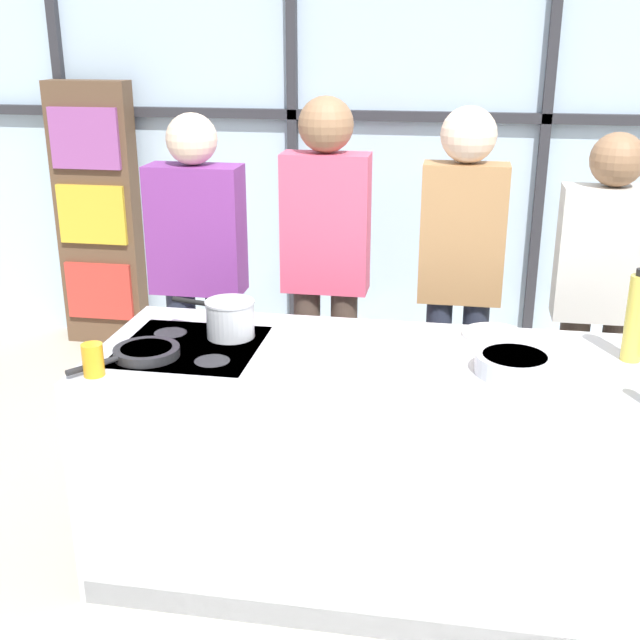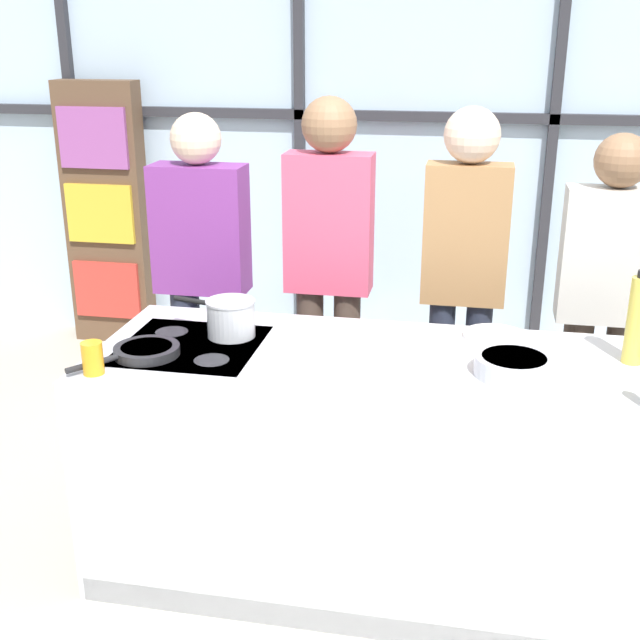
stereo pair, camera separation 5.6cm
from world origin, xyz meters
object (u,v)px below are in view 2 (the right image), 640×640
(white_plate, at_px, (495,336))
(juice_glass_near, at_px, (93,358))
(oil_bottle, at_px, (637,320))
(saucepan, at_px, (230,317))
(mixing_bowl, at_px, (514,365))
(spectator_center_left, at_px, (329,259))
(spectator_far_left, at_px, (202,267))
(frying_pan, at_px, (145,351))
(spectator_center_right, at_px, (464,268))
(spectator_far_right, at_px, (605,295))

(white_plate, distance_m, juice_glass_near, 1.52)
(oil_bottle, bearing_deg, white_plate, 161.37)
(saucepan, height_order, mixing_bowl, saucepan)
(juice_glass_near, bearing_deg, oil_bottle, 14.03)
(white_plate, bearing_deg, juice_glass_near, -155.55)
(spectator_center_left, relative_size, mixing_bowl, 6.47)
(spectator_far_left, xyz_separation_m, frying_pan, (0.11, -0.97, -0.04))
(juice_glass_near, bearing_deg, mixing_bowl, 10.51)
(spectator_center_left, xyz_separation_m, saucepan, (-0.26, -0.71, -0.06))
(saucepan, relative_size, oil_bottle, 1.02)
(spectator_center_right, distance_m, mixing_bowl, 0.92)
(spectator_far_right, distance_m, juice_glass_near, 2.19)
(spectator_far_left, xyz_separation_m, white_plate, (1.38, -0.53, -0.05))
(spectator_center_right, bearing_deg, spectator_far_left, 0.00)
(saucepan, relative_size, juice_glass_near, 3.02)
(mixing_bowl, bearing_deg, saucepan, 170.53)
(spectator_far_left, relative_size, saucepan, 4.79)
(spectator_center_right, distance_m, white_plate, 0.56)
(saucepan, bearing_deg, spectator_far_left, 116.84)
(frying_pan, bearing_deg, juice_glass_near, -120.18)
(spectator_center_left, distance_m, spectator_center_right, 0.62)
(spectator_center_right, xyz_separation_m, oil_bottle, (0.62, -0.69, 0.04))
(mixing_bowl, height_order, juice_glass_near, juice_glass_near)
(spectator_far_right, height_order, frying_pan, spectator_far_right)
(spectator_center_right, relative_size, mixing_bowl, 6.35)
(white_plate, bearing_deg, oil_bottle, -18.63)
(spectator_far_left, distance_m, spectator_far_right, 1.86)
(saucepan, distance_m, oil_bottle, 1.50)
(spectator_center_left, distance_m, juice_glass_near, 1.32)
(spectator_center_right, bearing_deg, frying_pan, 40.56)
(frying_pan, bearing_deg, spectator_far_right, 28.95)
(spectator_far_right, relative_size, frying_pan, 4.29)
(spectator_far_left, xyz_separation_m, saucepan, (0.36, -0.71, 0.02))
(frying_pan, xyz_separation_m, juice_glass_near, (-0.11, -0.19, 0.04))
(spectator_center_right, height_order, white_plate, spectator_center_right)
(spectator_far_right, bearing_deg, spectator_far_left, 0.00)
(white_plate, relative_size, mixing_bowl, 0.91)
(white_plate, height_order, oil_bottle, oil_bottle)
(white_plate, bearing_deg, spectator_far_left, 158.98)
(spectator_far_right, height_order, oil_bottle, spectator_far_right)
(frying_pan, relative_size, oil_bottle, 1.10)
(mixing_bowl, relative_size, juice_glass_near, 2.34)
(spectator_center_left, relative_size, saucepan, 5.02)
(spectator_center_left, bearing_deg, juice_glass_near, 61.75)
(saucepan, height_order, white_plate, saucepan)
(spectator_far_left, relative_size, oil_bottle, 4.88)
(spectator_center_right, bearing_deg, juice_glass_near, 43.01)
(saucepan, bearing_deg, mixing_bowl, -9.47)
(white_plate, bearing_deg, frying_pan, -160.96)
(oil_bottle, xyz_separation_m, juice_glass_near, (-1.86, -0.47, -0.11))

